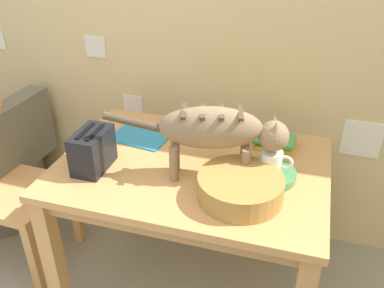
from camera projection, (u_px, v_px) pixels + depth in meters
wall_rear at (203, 11)px, 2.08m from camera, size 5.01×0.11×2.50m
dining_table at (192, 182)px, 1.85m from camera, size 1.15×0.81×0.74m
cat at (219, 131)px, 1.62m from camera, size 0.71×0.23×0.31m
saucer_bowl at (269, 174)px, 1.70m from camera, size 0.22×0.22×0.03m
coffee_mug at (272, 161)px, 1.67m from camera, size 0.14×0.09×0.09m
magazine at (140, 137)px, 2.00m from camera, size 0.29×0.22×0.01m
book_stack at (275, 141)px, 1.92m from camera, size 0.19×0.16×0.05m
wicker_basket at (240, 187)px, 1.57m from camera, size 0.33×0.33×0.09m
toaster at (93, 150)px, 1.73m from camera, size 0.12×0.20×0.18m
wooden_chair_near at (10, 188)px, 2.14m from camera, size 0.44×0.44×0.93m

